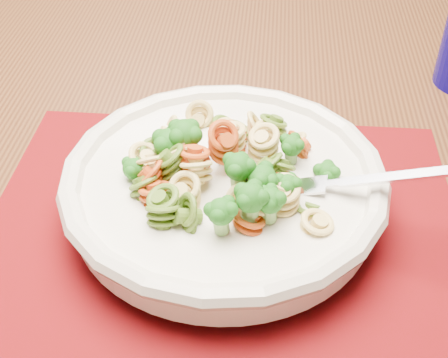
% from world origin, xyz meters
% --- Properties ---
extents(dining_table, '(1.46, 1.18, 0.74)m').
position_xyz_m(dining_table, '(0.26, -0.30, 0.63)').
color(dining_table, '#543017').
rests_on(dining_table, ground).
extents(placemat, '(0.51, 0.45, 0.00)m').
position_xyz_m(placemat, '(0.29, -0.43, 0.75)').
color(placemat, '#5F040E').
rests_on(placemat, dining_table).
extents(pasta_bowl, '(0.29, 0.29, 0.05)m').
position_xyz_m(pasta_bowl, '(0.29, -0.41, 0.78)').
color(pasta_bowl, silver).
rests_on(pasta_bowl, placemat).
extents(pasta_broccoli_heap, '(0.24, 0.24, 0.06)m').
position_xyz_m(pasta_broccoli_heap, '(0.29, -0.41, 0.79)').
color(pasta_broccoli_heap, '#EFC676').
rests_on(pasta_broccoli_heap, pasta_bowl).
extents(fork, '(0.18, 0.05, 0.08)m').
position_xyz_m(fork, '(0.36, -0.39, 0.79)').
color(fork, silver).
rests_on(fork, pasta_bowl).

